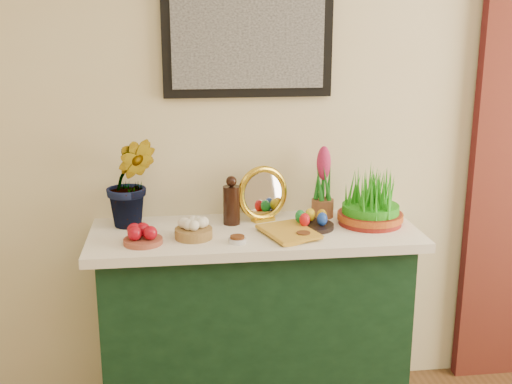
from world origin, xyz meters
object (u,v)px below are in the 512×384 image
Objects in this scene: sideboard at (255,328)px; book at (268,235)px; wheatgrass_sabzeh at (371,201)px; hyacinth_green at (130,168)px; mirror at (263,194)px.

book is at bearing -72.29° from sideboard.
wheatgrass_sabzeh is (0.47, 0.14, 0.09)m from book.
wheatgrass_sabzeh is at bearing 1.81° from sideboard.
book is (0.56, -0.24, -0.24)m from hyacinth_green.
mirror is 0.28m from book.
mirror reaches higher than wheatgrass_sabzeh.
hyacinth_green reaches higher than book.
mirror is at bearing 166.17° from wheatgrass_sabzeh.
hyacinth_green is 0.66m from book.
wheatgrass_sabzeh is at bearing -13.83° from mirror.
mirror is at bearing 67.71° from sideboard.
mirror reaches higher than book.
wheatgrass_sabzeh reaches higher than book.
sideboard is at bearing -178.19° from wheatgrass_sabzeh.
wheatgrass_sabzeh reaches higher than sideboard.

